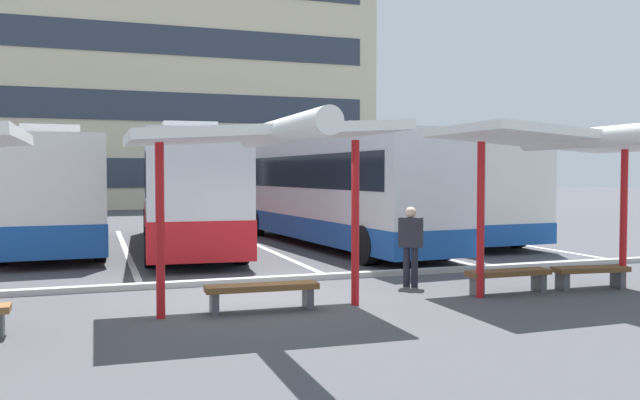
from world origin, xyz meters
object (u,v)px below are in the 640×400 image
Objects in this scene: coach_bus_4 at (418,189)px; waiting_shelter_1 at (266,137)px; coach_bus_2 at (186,193)px; bench_2 at (262,290)px; coach_bus_1 at (52,194)px; waiting_shelter_2 at (566,142)px; coach_bus_3 at (334,190)px; waiting_passenger_0 at (411,241)px; bench_3 at (509,276)px; bench_4 at (590,273)px.

waiting_shelter_1 is (-8.40, -10.98, 1.12)m from coach_bus_4.
bench_2 is (-0.05, -10.00, -1.37)m from coach_bus_2.
waiting_shelter_2 is (9.59, -11.38, 1.21)m from coach_bus_1.
coach_bus_2 is at bearing 89.74° from waiting_shelter_1.
waiting_shelter_1 is at bearing 178.86° from waiting_shelter_2.
waiting_shelter_1 is at bearing -116.22° from coach_bus_3.
coach_bus_2 is 10.38m from waiting_shelter_1.
waiting_passenger_0 reaches higher than bench_2.
coach_bus_2 reaches higher than bench_2.
coach_bus_4 is 7.08× the size of waiting_passenger_0.
waiting_shelter_2 is 2.74m from bench_3.
waiting_passenger_0 is (-1.43, 1.29, 0.60)m from bench_3.
coach_bus_3 is at bearing -13.44° from coach_bus_1.
bench_2 is 6.30m from waiting_shelter_2.
coach_bus_1 is 15.31m from bench_4.
coach_bus_3 is 10.38m from waiting_shelter_1.
bench_2 is at bearing -70.70° from coach_bus_1.
waiting_shelter_2 is 3.02× the size of bench_4.
coach_bus_2 is 9.34m from waiting_passenger_0.
bench_3 is at bearing 152.91° from waiting_shelter_2.
coach_bus_1 reaches higher than waiting_shelter_2.
waiting_passenger_0 is (-2.33, 1.75, -1.96)m from waiting_shelter_2.
bench_2 is at bearing 90.00° from waiting_shelter_1.
bench_4 is (10.49, -11.07, -1.35)m from coach_bus_1.
coach_bus_2 is at bearing 111.22° from waiting_passenger_0.
coach_bus_2 is 12.15m from bench_4.
bench_2 is 3.71m from waiting_passenger_0.
waiting_shelter_2 is (5.75, -0.11, 0.01)m from waiting_shelter_1.
waiting_passenger_0 is at bearing 156.13° from bench_4.
waiting_shelter_2 is at bearing -4.20° from bench_2.
bench_2 is 1.18× the size of waiting_passenger_0.
waiting_passenger_0 is at bearing -53.02° from coach_bus_1.
bench_4 is at bearing -23.87° from waiting_passenger_0.
coach_bus_2 is 7.28× the size of waiting_passenger_0.
coach_bus_4 is 11.01m from bench_4.
waiting_passenger_0 is at bearing 138.09° from bench_3.
waiting_passenger_0 is at bearing -68.78° from coach_bus_2.
waiting_shelter_1 reaches higher than bench_2.
coach_bus_2 reaches higher than coach_bus_4.
coach_bus_1 is 0.87× the size of coach_bus_2.
bench_2 is at bearing -117.00° from coach_bus_3.
bench_4 is at bearing -77.02° from coach_bus_3.
bench_3 is at bearing -108.47° from coach_bus_4.
bench_3 is (4.85, 0.35, -2.54)m from waiting_shelter_1.
coach_bus_4 reaches higher than bench_4.
coach_bus_2 is 11.94m from waiting_shelter_2.
bench_4 is at bearing -56.85° from coach_bus_2.
bench_4 is at bearing -4.59° from bench_3.
coach_bus_3 is 9.03m from bench_3.
coach_bus_3 reaches higher than waiting_passenger_0.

